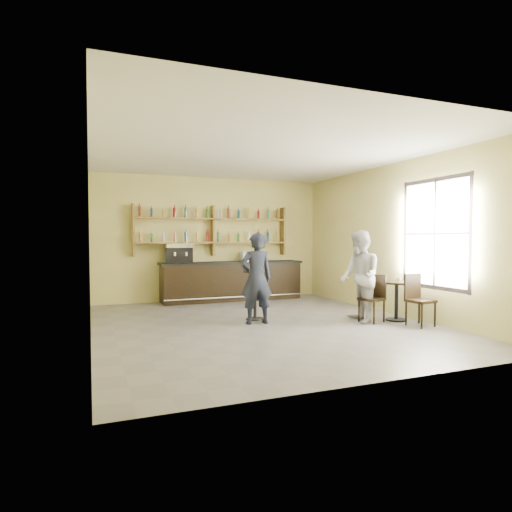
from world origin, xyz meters
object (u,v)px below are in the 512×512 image
object	(u,v)px
pedestal_table	(255,295)
man_main	(256,278)
bar_counter	(232,281)
espresso_machine	(179,253)
pastry_case	(249,256)
chair_south	(421,300)
cafe_table	(396,301)
patron_second	(360,276)
chair_west	(372,298)

from	to	relation	value
pedestal_table	man_main	world-z (taller)	man_main
bar_counter	espresso_machine	size ratio (longest dim) A/B	5.62
espresso_machine	man_main	distance (m)	3.21
pastry_case	chair_south	world-z (taller)	pastry_case
pedestal_table	man_main	distance (m)	0.56
chair_south	bar_counter	bearing A→B (deg)	108.95
bar_counter	cafe_table	distance (m)	4.36
cafe_table	patron_second	size ratio (longest dim) A/B	0.43
patron_second	pastry_case	bearing A→B (deg)	-154.03
pastry_case	man_main	distance (m)	3.24
pastry_case	man_main	bearing A→B (deg)	-107.49
cafe_table	patron_second	xyz separation A→B (m)	(-0.76, 0.13, 0.50)
patron_second	espresso_machine	bearing A→B (deg)	-131.05
pastry_case	chair_south	xyz separation A→B (m)	(1.74, -4.38, -0.66)
man_main	bar_counter	bearing A→B (deg)	-95.65
espresso_machine	chair_west	world-z (taller)	espresso_machine
espresso_machine	cafe_table	bearing A→B (deg)	-38.44
bar_counter	patron_second	world-z (taller)	patron_second
pastry_case	chair_south	distance (m)	4.76
chair_south	pastry_case	bearing A→B (deg)	103.88
bar_counter	chair_west	xyz separation A→B (m)	(1.61, -3.73, -0.05)
cafe_table	chair_west	distance (m)	0.56
bar_counter	chair_west	world-z (taller)	bar_counter
pedestal_table	cafe_table	size ratio (longest dim) A/B	1.26
chair_south	patron_second	distance (m)	1.17
espresso_machine	chair_south	size ratio (longest dim) A/B	0.69
man_main	chair_south	xyz separation A→B (m)	(2.73, -1.31, -0.38)
man_main	chair_west	size ratio (longest dim) A/B	1.88
chair_west	espresso_machine	bearing A→B (deg)	-161.32
espresso_machine	pastry_case	xyz separation A→B (m)	(1.85, 0.00, -0.10)
patron_second	chair_west	bearing A→B (deg)	81.38
chair_south	pedestal_table	bearing A→B (deg)	138.88
man_main	cafe_table	bearing A→B (deg)	169.04
chair_west	cafe_table	bearing A→B (deg)	64.83
espresso_machine	pedestal_table	bearing A→B (deg)	-61.24
cafe_table	chair_south	size ratio (longest dim) A/B	0.80
espresso_machine	patron_second	size ratio (longest dim) A/B	0.37
espresso_machine	pastry_case	distance (m)	1.85
espresso_machine	chair_south	world-z (taller)	espresso_machine
espresso_machine	patron_second	xyz separation A→B (m)	(2.77, -3.65, -0.36)
bar_counter	patron_second	xyz separation A→B (m)	(1.39, -3.65, 0.38)
pedestal_table	chair_south	xyz separation A→B (m)	(2.60, -1.71, -0.01)
pedestal_table	espresso_machine	bearing A→B (deg)	110.27
pastry_case	chair_west	bearing A→B (deg)	-72.68
bar_counter	espresso_machine	world-z (taller)	espresso_machine
man_main	espresso_machine	bearing A→B (deg)	-70.38
bar_counter	man_main	size ratio (longest dim) A/B	2.17
man_main	patron_second	distance (m)	2.00
pastry_case	cafe_table	xyz separation A→B (m)	(1.69, -3.78, -0.75)
cafe_table	chair_west	xyz separation A→B (m)	(-0.55, 0.05, 0.07)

